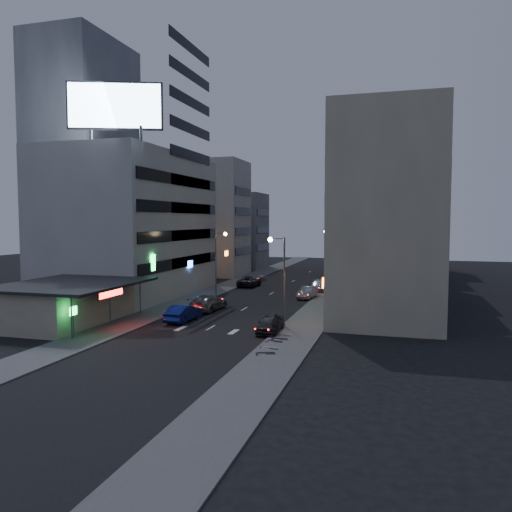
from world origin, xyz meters
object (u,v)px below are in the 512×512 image
at_px(scooter_black_b, 288,332).
at_px(parked_car_right_near, 270,324).
at_px(road_car_blue, 183,313).
at_px(scooter_black_a, 275,344).
at_px(person, 275,324).
at_px(parked_car_left, 249,281).
at_px(road_car_silver, 208,303).
at_px(parked_car_right_mid, 307,293).
at_px(scooter_silver_a, 280,341).
at_px(scooter_blue, 283,334).
at_px(parked_car_right_far, 318,286).
at_px(scooter_silver_b, 292,329).

bearing_deg(scooter_black_b, parked_car_right_near, 38.42).
relative_size(road_car_blue, scooter_black_a, 2.40).
bearing_deg(person, parked_car_right_near, -56.03).
relative_size(parked_car_left, road_car_silver, 0.92).
bearing_deg(parked_car_right_mid, scooter_black_a, -78.67).
relative_size(road_car_blue, scooter_silver_a, 2.68).
bearing_deg(road_car_blue, parked_car_right_near, 168.59).
height_order(parked_car_right_near, road_car_blue, road_car_blue).
bearing_deg(scooter_black_b, scooter_silver_a, 175.93).
relative_size(scooter_silver_a, scooter_black_b, 0.98).
bearing_deg(scooter_blue, parked_car_left, 24.33).
xyz_separation_m(parked_car_right_far, scooter_black_a, (2.06, -32.47, 0.03)).
bearing_deg(parked_car_right_near, parked_car_right_far, 87.98).
height_order(road_car_blue, scooter_silver_a, road_car_blue).
height_order(road_car_blue, scooter_silver_b, road_car_blue).
xyz_separation_m(parked_car_left, scooter_black_a, (12.53, -34.88, 0.00)).
distance_m(scooter_black_a, scooter_silver_a, 1.20).
distance_m(parked_car_right_near, parked_car_left, 30.18).
height_order(parked_car_right_mid, person, person).
xyz_separation_m(parked_car_right_near, scooter_black_b, (2.10, -2.21, -0.07)).
relative_size(parked_car_right_near, road_car_silver, 0.77).
distance_m(person, scooter_black_a, 5.88).
xyz_separation_m(scooter_black_a, scooter_silver_b, (0.10, 5.65, -0.09)).
distance_m(scooter_silver_a, scooter_blue, 2.22).
distance_m(road_car_blue, person, 10.36).
distance_m(scooter_black_a, scooter_blue, 3.40).
relative_size(parked_car_right_mid, road_car_silver, 0.76).
bearing_deg(scooter_silver_a, parked_car_right_near, 35.77).
bearing_deg(parked_car_left, road_car_silver, 94.93).
xyz_separation_m(parked_car_right_mid, scooter_silver_a, (2.45, -24.88, -0.05)).
bearing_deg(road_car_blue, scooter_blue, 156.37).
bearing_deg(parked_car_right_near, scooter_silver_b, -25.27).
height_order(parked_car_left, road_car_blue, road_car_blue).
distance_m(person, scooter_blue, 2.64).
xyz_separation_m(parked_car_right_mid, scooter_black_a, (2.36, -26.08, 0.02)).
relative_size(road_car_silver, scooter_black_b, 3.10).
height_order(road_car_silver, scooter_black_b, road_car_silver).
xyz_separation_m(road_car_silver, person, (9.71, -9.15, 0.14)).
distance_m(scooter_blue, scooter_silver_b, 2.26).
relative_size(person, scooter_black_a, 0.85).
relative_size(parked_car_right_near, parked_car_left, 0.84).
relative_size(parked_car_left, scooter_black_a, 2.61).
relative_size(scooter_silver_a, scooter_silver_b, 1.05).
bearing_deg(road_car_silver, person, 140.46).
bearing_deg(person, scooter_silver_a, 102.75).
height_order(parked_car_right_far, scooter_black_b, parked_car_right_far).
xyz_separation_m(scooter_black_b, scooter_silver_b, (0.06, 1.28, -0.04)).
distance_m(parked_car_right_far, scooter_blue, 29.14).
xyz_separation_m(parked_car_right_mid, scooter_silver_b, (2.45, -20.43, -0.07)).
bearing_deg(road_car_silver, scooter_black_a, 130.45).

